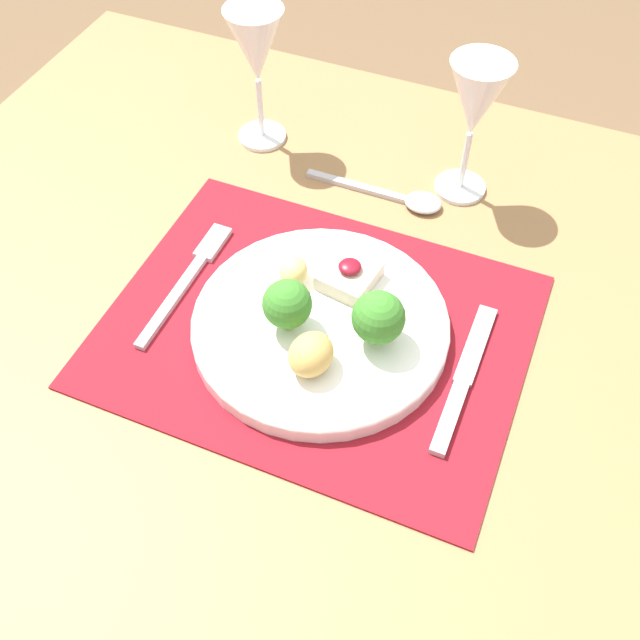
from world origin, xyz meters
TOP-DOWN VIEW (x-y plane):
  - ground_plane at (0.00, 0.00)m, footprint 8.00×8.00m
  - dining_table at (0.00, 0.00)m, footprint 1.16×0.97m
  - placemat at (0.00, 0.00)m, footprint 0.45×0.35m
  - dinner_plate at (0.01, -0.00)m, footprint 0.28×0.28m
  - fork at (-0.16, 0.02)m, footprint 0.02×0.20m
  - knife at (0.17, -0.01)m, footprint 0.02×0.20m
  - spoon at (0.02, 0.23)m, footprint 0.18×0.04m
  - wine_glass_near at (0.08, 0.28)m, footprint 0.07×0.07m
  - wine_glass_far at (-0.20, 0.28)m, footprint 0.07×0.07m

SIDE VIEW (x-z plane):
  - ground_plane at x=0.00m, z-range 0.00..0.00m
  - dining_table at x=0.00m, z-range 0.28..1.06m
  - placemat at x=0.00m, z-range 0.78..0.78m
  - spoon at x=0.02m, z-range 0.78..0.79m
  - knife at x=0.17m, z-range 0.78..0.79m
  - fork at x=-0.16m, z-range 0.78..0.79m
  - dinner_plate at x=0.01m, z-range 0.76..0.84m
  - wine_glass_near at x=0.08m, z-range 0.81..1.00m
  - wine_glass_far at x=-0.20m, z-range 0.81..1.00m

